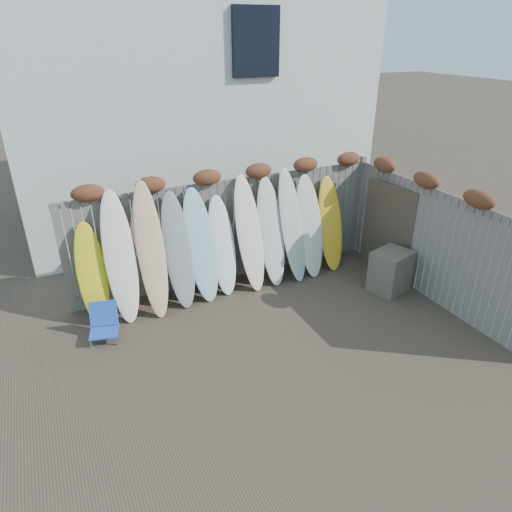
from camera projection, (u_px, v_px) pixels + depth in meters
name	position (u px, v px, depth m)	size (l,w,h in m)	color
ground	(289.00, 344.00, 7.14)	(80.00, 80.00, 0.00)	#493A2D
back_fence	(232.00, 221.00, 8.58)	(6.05, 0.28, 2.24)	slate
right_fence	(433.00, 238.00, 7.99)	(0.28, 4.40, 2.24)	slate
house	(182.00, 85.00, 11.18)	(8.50, 5.50, 6.33)	silver
beach_chair	(104.00, 323.00, 7.20)	(0.53, 0.55, 0.58)	blue
wooden_crate	(390.00, 271.00, 8.47)	(0.67, 0.56, 0.78)	#705F54
lattice_panel	(388.00, 230.00, 8.93)	(0.05, 1.21, 1.81)	#493D2C
surfboard_0	(92.00, 274.00, 7.43)	(0.47, 0.07, 1.75)	yellow
surfboard_1	(120.00, 258.00, 7.45)	(0.51, 0.07, 2.23)	white
surfboard_2	(151.00, 251.00, 7.58)	(0.46, 0.07, 2.34)	#E29C80
surfboard_3	(178.00, 251.00, 7.86)	(0.50, 0.07, 2.07)	gray
surfboard_4	(201.00, 246.00, 8.05)	(0.55, 0.07, 2.07)	#93C1CE
surfboard_5	(222.00, 246.00, 8.28)	(0.47, 0.07, 1.85)	white
surfboard_6	(249.00, 234.00, 8.37)	(0.50, 0.07, 2.19)	#F8F0C9
surfboard_7	(271.00, 232.00, 8.57)	(0.50, 0.07, 2.08)	silver
surfboard_8	(292.00, 226.00, 8.70)	(0.49, 0.07, 2.20)	beige
surfboard_9	(310.00, 227.00, 8.88)	(0.53, 0.07, 2.03)	beige
surfboard_10	(330.00, 224.00, 9.14)	(0.51, 0.07, 1.91)	yellow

